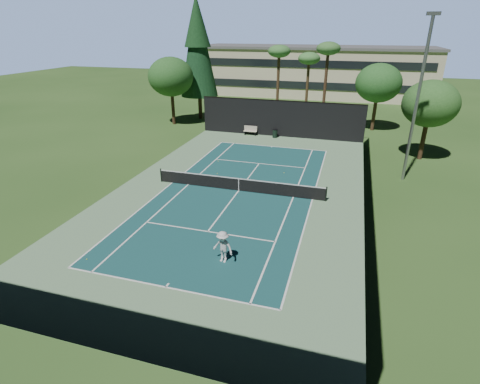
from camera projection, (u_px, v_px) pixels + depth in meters
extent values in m
plane|color=#2C501E|center=(239.00, 191.00, 28.03)|extent=(160.00, 160.00, 0.00)
cube|color=#638D62|center=(239.00, 191.00, 28.03)|extent=(18.00, 32.00, 0.01)
cube|color=#164849|center=(239.00, 191.00, 28.03)|extent=(10.97, 23.77, 0.01)
cube|color=white|center=(166.00, 287.00, 17.60)|extent=(10.97, 0.10, 0.01)
cube|color=white|center=(272.00, 146.00, 38.45)|extent=(10.97, 0.10, 0.01)
cube|color=white|center=(208.00, 231.00, 22.41)|extent=(8.23, 0.10, 0.01)
cube|color=white|center=(259.00, 163.00, 33.64)|extent=(8.23, 0.10, 0.01)
cube|color=white|center=(172.00, 183.00, 29.46)|extent=(0.10, 23.77, 0.01)
cube|color=white|center=(312.00, 199.00, 26.59)|extent=(0.10, 23.77, 0.01)
cube|color=white|center=(188.00, 185.00, 29.10)|extent=(0.10, 23.77, 0.01)
cube|color=white|center=(293.00, 197.00, 26.95)|extent=(0.10, 23.77, 0.01)
cube|color=white|center=(239.00, 191.00, 28.02)|extent=(0.10, 12.80, 0.01)
cube|color=white|center=(167.00, 285.00, 17.73)|extent=(0.10, 0.30, 0.01)
cube|color=white|center=(272.00, 147.00, 38.31)|extent=(0.10, 0.30, 0.01)
cylinder|color=black|center=(161.00, 175.00, 29.49)|extent=(0.10, 0.10, 1.10)
cylinder|color=black|center=(326.00, 194.00, 26.13)|extent=(0.10, 0.10, 1.10)
cube|color=black|center=(239.00, 185.00, 27.83)|extent=(12.80, 0.02, 0.92)
cube|color=white|center=(239.00, 179.00, 27.63)|extent=(12.80, 0.04, 0.07)
cube|color=white|center=(239.00, 185.00, 27.83)|extent=(0.05, 0.03, 0.92)
cube|color=black|center=(281.00, 119.00, 41.26)|extent=(18.00, 0.04, 4.00)
cube|color=black|center=(108.00, 313.00, 13.20)|extent=(18.00, 0.04, 4.00)
cube|color=black|center=(368.00, 179.00, 24.87)|extent=(0.04, 32.00, 4.00)
cube|color=black|center=(130.00, 155.00, 29.58)|extent=(0.04, 32.00, 4.00)
cube|color=black|center=(281.00, 100.00, 40.45)|extent=(18.00, 0.06, 0.06)
imported|color=silver|center=(223.00, 247.00, 19.23)|extent=(1.26, 0.89, 1.77)
sphere|color=yellow|center=(87.00, 259.00, 19.71)|extent=(0.07, 0.07, 0.07)
sphere|color=#B9D12F|center=(217.00, 174.00, 31.26)|extent=(0.07, 0.07, 0.07)
sphere|color=#B2CE2F|center=(284.00, 173.00, 31.40)|extent=(0.08, 0.08, 0.08)
sphere|color=#DEED36|center=(218.00, 161.00, 34.17)|extent=(0.07, 0.07, 0.07)
cube|color=beige|center=(250.00, 131.00, 42.39)|extent=(1.50, 0.45, 0.05)
cube|color=beige|center=(251.00, 128.00, 42.45)|extent=(1.50, 0.06, 0.55)
cube|color=black|center=(245.00, 133.00, 42.65)|extent=(0.06, 0.40, 0.42)
cube|color=black|center=(255.00, 134.00, 42.33)|extent=(0.06, 0.40, 0.42)
cylinder|color=black|center=(275.00, 134.00, 41.42)|extent=(0.52, 0.52, 0.90)
cylinder|color=black|center=(275.00, 129.00, 41.23)|extent=(0.56, 0.56, 0.05)
cylinder|color=#412D1C|center=(200.00, 105.00, 49.74)|extent=(0.50, 0.50, 3.60)
cone|color=#12341A|center=(198.00, 47.00, 46.84)|extent=(4.80, 4.80, 12.00)
cone|color=#133418|center=(197.00, 21.00, 45.63)|extent=(3.30, 3.30, 6.00)
cylinder|color=#4B3420|center=(278.00, 87.00, 47.88)|extent=(0.36, 0.36, 8.55)
ellipsoid|color=#356B30|center=(279.00, 51.00, 46.15)|extent=(2.80, 2.80, 1.54)
cylinder|color=#4A351F|center=(307.00, 89.00, 48.90)|extent=(0.36, 0.36, 7.65)
ellipsoid|color=#386F32|center=(309.00, 58.00, 47.36)|extent=(2.80, 2.80, 1.54)
cylinder|color=#452E1D|center=(325.00, 88.00, 45.34)|extent=(0.36, 0.36, 9.00)
ellipsoid|color=#36672E|center=(328.00, 48.00, 43.53)|extent=(2.80, 2.80, 1.54)
cylinder|color=#4A321F|center=(374.00, 115.00, 44.00)|extent=(0.40, 0.40, 3.52)
ellipsoid|color=#245822|center=(379.00, 83.00, 42.51)|extent=(5.12, 5.12, 4.35)
cylinder|color=#48301F|center=(423.00, 142.00, 34.22)|extent=(0.40, 0.40, 3.30)
ellipsoid|color=#2C5B23|center=(430.00, 104.00, 32.83)|extent=(4.80, 4.80, 4.08)
cylinder|color=#442E1D|center=(173.00, 109.00, 46.73)|extent=(0.40, 0.40, 3.74)
ellipsoid|color=#255621|center=(171.00, 77.00, 45.15)|extent=(5.44, 5.44, 4.62)
cube|color=beige|center=(313.00, 72.00, 66.76)|extent=(40.00, 12.00, 8.00)
cube|color=#59595B|center=(315.00, 47.00, 65.10)|extent=(40.50, 12.50, 0.40)
cube|color=black|center=(308.00, 86.00, 62.10)|extent=(38.00, 0.15, 1.20)
cube|color=black|center=(310.00, 64.00, 60.73)|extent=(38.00, 0.15, 1.20)
cylinder|color=#96989E|center=(417.00, 104.00, 27.73)|extent=(0.24, 0.24, 12.00)
cube|color=gray|center=(434.00, 13.00, 25.27)|extent=(0.90, 0.25, 0.25)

